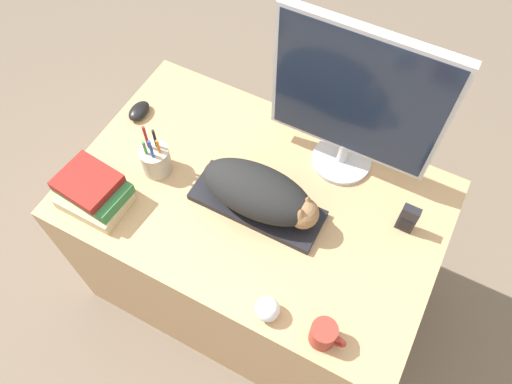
{
  "coord_description": "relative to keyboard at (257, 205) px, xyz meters",
  "views": [
    {
      "loc": [
        0.38,
        -0.34,
        2.06
      ],
      "look_at": [
        0.01,
        0.36,
        0.77
      ],
      "focal_mm": 35.0,
      "sensor_mm": 36.0,
      "label": 1
    }
  ],
  "objects": [
    {
      "name": "book_stack",
      "position": [
        -0.45,
        -0.21,
        0.04
      ],
      "size": [
        0.23,
        0.17,
        0.11
      ],
      "color": "#C6B284",
      "rests_on": "desk"
    },
    {
      "name": "phone",
      "position": [
        0.42,
        0.14,
        0.04
      ],
      "size": [
        0.05,
        0.03,
        0.11
      ],
      "color": "black",
      "rests_on": "desk"
    },
    {
      "name": "cat",
      "position": [
        0.01,
        0.0,
        0.08
      ],
      "size": [
        0.37,
        0.17,
        0.14
      ],
      "color": "black",
      "rests_on": "keyboard"
    },
    {
      "name": "baseball",
      "position": [
        0.18,
        -0.28,
        0.02
      ],
      "size": [
        0.07,
        0.07,
        0.07
      ],
      "color": "silver",
      "rests_on": "desk"
    },
    {
      "name": "desk",
      "position": [
        -0.02,
        0.03,
        -0.37
      ],
      "size": [
        1.17,
        0.75,
        0.71
      ],
      "color": "tan",
      "rests_on": "ground_plane"
    },
    {
      "name": "monitor",
      "position": [
        0.16,
        0.28,
        0.28
      ],
      "size": [
        0.5,
        0.19,
        0.54
      ],
      "color": "#B7B7BC",
      "rests_on": "desk"
    },
    {
      "name": "pen_cup",
      "position": [
        -0.35,
        -0.02,
        0.04
      ],
      "size": [
        0.09,
        0.09,
        0.19
      ],
      "color": "#B2A893",
      "rests_on": "desk"
    },
    {
      "name": "keyboard",
      "position": [
        0.0,
        0.0,
        0.0
      ],
      "size": [
        0.41,
        0.15,
        0.02
      ],
      "color": "black",
      "rests_on": "desk"
    },
    {
      "name": "ground_plane",
      "position": [
        -0.02,
        -0.35,
        -0.73
      ],
      "size": [
        12.0,
        12.0,
        0.0
      ],
      "primitive_type": "plane",
      "color": "#6B5B4C"
    },
    {
      "name": "computer_mouse",
      "position": [
        -0.54,
        0.14,
        0.01
      ],
      "size": [
        0.06,
        0.09,
        0.04
      ],
      "color": "black",
      "rests_on": "desk"
    },
    {
      "name": "coffee_mug",
      "position": [
        0.34,
        -0.28,
        0.03
      ],
      "size": [
        0.1,
        0.07,
        0.08
      ],
      "color": "#9E2D23",
      "rests_on": "desk"
    }
  ]
}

